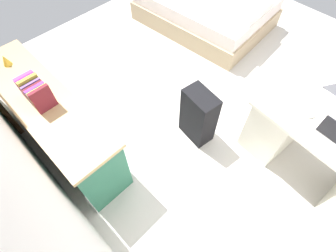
{
  "coord_description": "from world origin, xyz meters",
  "views": [
    {
      "loc": [
        -1.06,
        1.91,
        2.51
      ],
      "look_at": [
        -0.15,
        1.0,
        0.6
      ],
      "focal_mm": 27.36,
      "sensor_mm": 36.0,
      "label": 1
    }
  ],
  "objects_px": {
    "desk": "(322,153)",
    "figurine_small": "(5,60)",
    "credenza": "(56,123)",
    "suitcase_black": "(198,116)",
    "bed": "(206,8)",
    "computer_mouse": "(312,115)"
  },
  "relations": [
    {
      "from": "desk",
      "to": "suitcase_black",
      "type": "relative_size",
      "value": 2.27
    },
    {
      "from": "desk",
      "to": "figurine_small",
      "type": "height_order",
      "value": "figurine_small"
    },
    {
      "from": "bed",
      "to": "computer_mouse",
      "type": "distance_m",
      "value": 2.55
    },
    {
      "from": "figurine_small",
      "to": "computer_mouse",
      "type": "bearing_deg",
      "value": -146.37
    },
    {
      "from": "suitcase_black",
      "to": "figurine_small",
      "type": "height_order",
      "value": "figurine_small"
    },
    {
      "from": "desk",
      "to": "figurine_small",
      "type": "distance_m",
      "value": 3.12
    },
    {
      "from": "credenza",
      "to": "suitcase_black",
      "type": "xyz_separation_m",
      "value": [
        -0.93,
        -1.12,
        -0.06
      ]
    },
    {
      "from": "credenza",
      "to": "figurine_small",
      "type": "relative_size",
      "value": 16.36
    },
    {
      "from": "suitcase_black",
      "to": "computer_mouse",
      "type": "xyz_separation_m",
      "value": [
        -0.85,
        -0.45,
        0.41
      ]
    },
    {
      "from": "desk",
      "to": "computer_mouse",
      "type": "height_order",
      "value": "computer_mouse"
    },
    {
      "from": "bed",
      "to": "figurine_small",
      "type": "relative_size",
      "value": 18.15
    },
    {
      "from": "credenza",
      "to": "bed",
      "type": "bearing_deg",
      "value": -82.1
    },
    {
      "from": "desk",
      "to": "figurine_small",
      "type": "relative_size",
      "value": 13.59
    },
    {
      "from": "suitcase_black",
      "to": "credenza",
      "type": "bearing_deg",
      "value": 58.43
    },
    {
      "from": "bed",
      "to": "suitcase_black",
      "type": "xyz_separation_m",
      "value": [
        -1.32,
        1.7,
        0.09
      ]
    },
    {
      "from": "credenza",
      "to": "computer_mouse",
      "type": "height_order",
      "value": "credenza"
    },
    {
      "from": "suitcase_black",
      "to": "figurine_small",
      "type": "xyz_separation_m",
      "value": [
        1.52,
        1.12,
        0.51
      ]
    },
    {
      "from": "suitcase_black",
      "to": "bed",
      "type": "bearing_deg",
      "value": -43.95
    },
    {
      "from": "desk",
      "to": "suitcase_black",
      "type": "bearing_deg",
      "value": 22.54
    },
    {
      "from": "desk",
      "to": "bed",
      "type": "distance_m",
      "value": 2.75
    },
    {
      "from": "bed",
      "to": "computer_mouse",
      "type": "xyz_separation_m",
      "value": [
        -2.17,
        1.25,
        0.49
      ]
    },
    {
      "from": "desk",
      "to": "figurine_small",
      "type": "bearing_deg",
      "value": 30.97
    }
  ]
}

